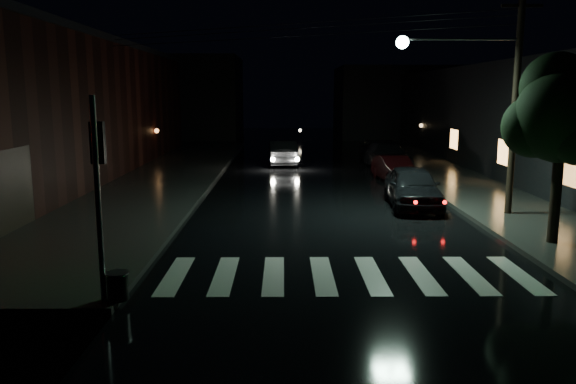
{
  "coord_description": "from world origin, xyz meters",
  "views": [
    {
      "loc": [
        1.44,
        -12.64,
        4.37
      ],
      "look_at": [
        1.57,
        3.17,
        1.6
      ],
      "focal_mm": 35.0,
      "sensor_mm": 36.0,
      "label": 1
    }
  ],
  "objects_px": {
    "parked_car_b": "(394,169)",
    "parked_car_c": "(387,156)",
    "parked_car_d": "(379,153)",
    "oncoming_car": "(283,153)",
    "parked_car_a": "(413,187)"
  },
  "relations": [
    {
      "from": "parked_car_b",
      "to": "oncoming_car",
      "type": "distance_m",
      "value": 8.81
    },
    {
      "from": "parked_car_c",
      "to": "parked_car_d",
      "type": "xyz_separation_m",
      "value": [
        0.0,
        2.7,
        -0.11
      ]
    },
    {
      "from": "oncoming_car",
      "to": "parked_car_a",
      "type": "bearing_deg",
      "value": 107.98
    },
    {
      "from": "parked_car_a",
      "to": "oncoming_car",
      "type": "height_order",
      "value": "parked_car_a"
    },
    {
      "from": "parked_car_b",
      "to": "parked_car_c",
      "type": "height_order",
      "value": "parked_car_c"
    },
    {
      "from": "parked_car_b",
      "to": "parked_car_d",
      "type": "xyz_separation_m",
      "value": [
        0.56,
        7.77,
        0.01
      ]
    },
    {
      "from": "parked_car_d",
      "to": "parked_car_c",
      "type": "bearing_deg",
      "value": -88.29
    },
    {
      "from": "parked_car_b",
      "to": "parked_car_c",
      "type": "bearing_deg",
      "value": 76.84
    },
    {
      "from": "parked_car_d",
      "to": "oncoming_car",
      "type": "distance_m",
      "value": 6.29
    },
    {
      "from": "parked_car_a",
      "to": "parked_car_b",
      "type": "relative_size",
      "value": 1.2
    },
    {
      "from": "oncoming_car",
      "to": "parked_car_b",
      "type": "bearing_deg",
      "value": 126.87
    },
    {
      "from": "parked_car_c",
      "to": "parked_car_d",
      "type": "height_order",
      "value": "parked_car_c"
    },
    {
      "from": "parked_car_a",
      "to": "parked_car_b",
      "type": "height_order",
      "value": "parked_car_a"
    },
    {
      "from": "parked_car_a",
      "to": "parked_car_c",
      "type": "relative_size",
      "value": 0.89
    },
    {
      "from": "parked_car_d",
      "to": "oncoming_car",
      "type": "bearing_deg",
      "value": -168.98
    }
  ]
}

